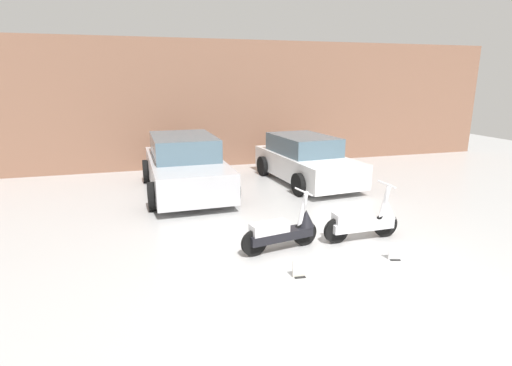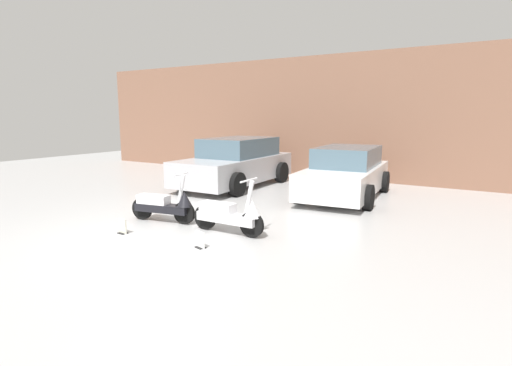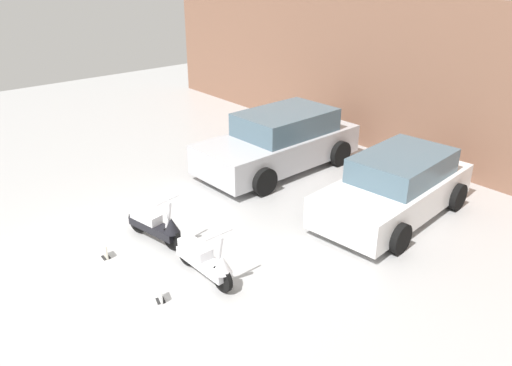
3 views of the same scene
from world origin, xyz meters
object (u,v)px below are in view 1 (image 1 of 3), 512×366
Objects in this scene: scooter_front_right at (365,220)px; car_rear_center at (305,160)px; scooter_front_left at (284,230)px; placard_near_left_scooter at (300,269)px; car_rear_left at (185,165)px; placard_near_right_scooter at (395,253)px.

car_rear_center is at bearing 80.42° from scooter_front_right.
scooter_front_right is at bearing -9.63° from scooter_front_left.
scooter_front_right is (1.52, 0.02, 0.01)m from scooter_front_left.
scooter_front_right reaches higher than placard_near_left_scooter.
car_rear_left is (-2.67, 4.07, 0.31)m from scooter_front_right.
car_rear_left is 15.93× the size of placard_near_right_scooter.
scooter_front_left is 0.36× the size of car_rear_center.
car_rear_left is 3.29m from car_rear_center.
car_rear_left is at bearing 101.69° from placard_near_left_scooter.
scooter_front_left is 1.52m from scooter_front_right.
scooter_front_right is 5.49× the size of placard_near_right_scooter.
placard_near_left_scooter is at bearing -150.04° from scooter_front_right.
scooter_front_left is 0.97× the size of scooter_front_right.
car_rear_left is 1.08× the size of car_rear_center.
car_rear_center is 5.62m from placard_near_left_scooter.
car_rear_left reaches higher than scooter_front_left.
scooter_front_right is at bearing 31.06° from placard_near_left_scooter.
placard_near_right_scooter is (2.70, -4.93, -0.55)m from car_rear_left.
car_rear_center is 14.74× the size of placard_near_left_scooter.
scooter_front_right is 1.91m from placard_near_left_scooter.
placard_near_left_scooter is (-0.10, -0.96, -0.23)m from scooter_front_left.
placard_near_right_scooter is at bearing 3.87° from placard_near_left_scooter.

